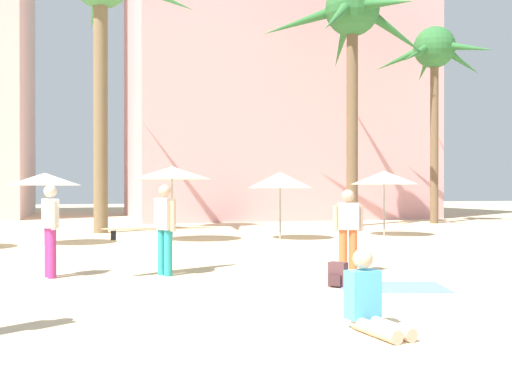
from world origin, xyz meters
name	(u,v)px	position (x,y,z in m)	size (l,w,h in m)	color
ground	(319,337)	(0.00, 0.00, 0.00)	(120.00, 120.00, 0.00)	beige
hotel_pink	(270,58)	(8.60, 27.25, 9.86)	(16.88, 11.83, 19.72)	pink
palm_tree_far_left	(434,59)	(13.97, 17.86, 8.05)	(5.60, 5.62, 9.64)	brown
palm_tree_left	(352,25)	(9.11, 17.09, 9.12)	(7.75, 8.10, 11.08)	brown
cafe_umbrella_0	(172,173)	(0.21, 12.20, 2.20)	(2.52, 2.52, 2.40)	gray
cafe_umbrella_1	(280,180)	(3.74, 11.72, 1.98)	(2.15, 2.15, 2.24)	gray
cafe_umbrella_2	(384,178)	(7.77, 11.94, 2.08)	(2.38, 2.38, 2.33)	gray
cafe_umbrella_4	(45,179)	(-3.62, 12.06, 1.97)	(2.10, 2.10, 2.16)	gray
beach_towel	(392,287)	(2.47, 2.55, 0.01)	(1.77, 1.08, 0.01)	#6684E0
backpack	(338,275)	(1.62, 2.89, 0.20)	(0.35, 0.35, 0.42)	brown
person_far_left	(164,226)	(-1.02, 5.15, 0.94)	(2.57, 1.38, 1.76)	teal
person_near_right	(348,228)	(2.46, 4.20, 0.91)	(0.60, 0.32, 1.66)	orange
person_mid_center	(50,227)	(-3.12, 5.42, 0.96)	(0.33, 0.60, 1.75)	#B7337F
person_far_right	(370,302)	(0.68, 0.06, 0.34)	(0.50, 0.91, 0.96)	#D1A889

